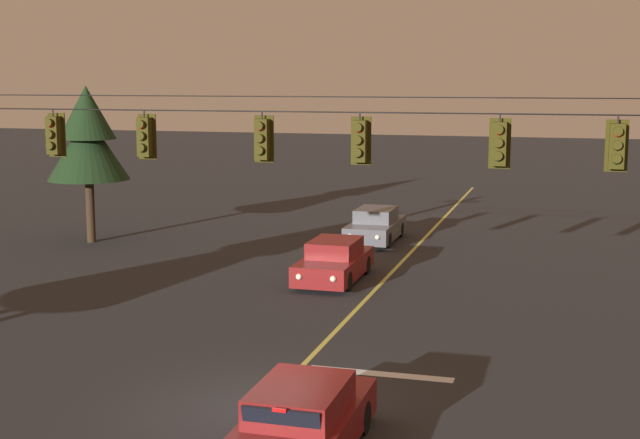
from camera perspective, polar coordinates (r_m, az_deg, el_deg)
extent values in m
plane|color=#28282B|center=(18.77, -3.93, -12.11)|extent=(180.00, 180.00, 0.00)
cube|color=#D1C64C|center=(27.57, 2.85, -5.19)|extent=(0.14, 60.00, 0.01)
cube|color=silver|center=(20.99, 3.85, -9.77)|extent=(3.40, 0.36, 0.01)
cylinder|color=black|center=(20.95, -0.75, 6.87)|extent=(19.50, 0.03, 0.03)
cylinder|color=black|center=(20.94, -0.76, 7.83)|extent=(19.50, 0.02, 0.02)
cylinder|color=black|center=(23.78, -16.64, 6.53)|extent=(0.04, 0.04, 0.18)
cube|color=#332D0A|center=(23.80, -16.58, 5.16)|extent=(0.32, 0.26, 0.96)
cube|color=#332D0A|center=(23.92, -16.40, 5.19)|extent=(0.48, 0.03, 1.12)
sphere|color=red|center=(23.65, -16.82, 5.83)|extent=(0.17, 0.17, 0.17)
cylinder|color=#332D0A|center=(23.62, -16.88, 5.93)|extent=(0.20, 0.10, 0.20)
sphere|color=#3D280A|center=(23.67, -16.79, 5.13)|extent=(0.17, 0.17, 0.17)
cylinder|color=#332D0A|center=(23.63, -16.85, 5.23)|extent=(0.20, 0.10, 0.20)
sphere|color=black|center=(23.69, -16.76, 4.44)|extent=(0.17, 0.17, 0.17)
cylinder|color=#332D0A|center=(23.65, -16.82, 4.53)|extent=(0.20, 0.10, 0.20)
cylinder|color=black|center=(22.52, -11.14, 6.62)|extent=(0.04, 0.04, 0.18)
cube|color=#332D0A|center=(22.55, -11.10, 5.17)|extent=(0.32, 0.26, 0.96)
cube|color=#332D0A|center=(22.67, -10.93, 5.20)|extent=(0.48, 0.03, 1.12)
sphere|color=red|center=(22.39, -11.31, 5.88)|extent=(0.17, 0.17, 0.17)
cylinder|color=#332D0A|center=(22.35, -11.36, 5.98)|extent=(0.20, 0.10, 0.20)
sphere|color=#3D280A|center=(22.40, -11.28, 5.15)|extent=(0.17, 0.17, 0.17)
cylinder|color=#332D0A|center=(22.37, -11.33, 5.25)|extent=(0.20, 0.10, 0.20)
sphere|color=black|center=(22.42, -11.26, 4.41)|extent=(0.17, 0.17, 0.17)
cylinder|color=#332D0A|center=(22.38, -11.31, 4.51)|extent=(0.20, 0.10, 0.20)
cylinder|color=black|center=(21.30, -3.72, 6.65)|extent=(0.04, 0.04, 0.18)
cube|color=#332D0A|center=(21.33, -3.70, 5.12)|extent=(0.32, 0.26, 0.96)
cube|color=#332D0A|center=(21.47, -3.57, 5.14)|extent=(0.48, 0.03, 1.12)
sphere|color=red|center=(21.17, -3.86, 5.86)|extent=(0.17, 0.17, 0.17)
cylinder|color=#332D0A|center=(21.13, -3.90, 5.97)|extent=(0.20, 0.10, 0.20)
sphere|color=#3D280A|center=(21.18, -3.85, 5.09)|extent=(0.17, 0.17, 0.17)
cylinder|color=#332D0A|center=(21.14, -3.89, 5.19)|extent=(0.20, 0.10, 0.20)
sphere|color=black|center=(21.21, -3.84, 4.31)|extent=(0.17, 0.17, 0.17)
cylinder|color=#332D0A|center=(21.16, -3.88, 4.42)|extent=(0.20, 0.10, 0.20)
cylinder|color=black|center=(20.63, 2.55, 6.58)|extent=(0.04, 0.04, 0.18)
cube|color=#332D0A|center=(20.66, 2.54, 5.00)|extent=(0.32, 0.26, 0.96)
cube|color=#332D0A|center=(20.80, 2.63, 5.03)|extent=(0.48, 0.03, 1.12)
sphere|color=red|center=(20.49, 2.44, 5.77)|extent=(0.17, 0.17, 0.17)
cylinder|color=#332D0A|center=(20.45, 2.41, 5.89)|extent=(0.20, 0.10, 0.20)
sphere|color=#3D280A|center=(20.51, 2.43, 4.97)|extent=(0.17, 0.17, 0.17)
cylinder|color=#332D0A|center=(20.47, 2.41, 5.08)|extent=(0.20, 0.10, 0.20)
sphere|color=black|center=(20.53, 2.43, 4.17)|extent=(0.17, 0.17, 0.17)
cylinder|color=#332D0A|center=(20.49, 2.40, 4.28)|extent=(0.20, 0.10, 0.20)
cylinder|color=black|center=(20.14, 11.39, 6.35)|extent=(0.04, 0.04, 0.18)
cube|color=#332D0A|center=(20.17, 11.34, 4.74)|extent=(0.32, 0.26, 0.96)
cube|color=#332D0A|center=(20.31, 11.38, 4.77)|extent=(0.48, 0.03, 1.12)
sphere|color=red|center=(19.99, 11.33, 5.53)|extent=(0.17, 0.17, 0.17)
cylinder|color=#332D0A|center=(19.95, 11.32, 5.65)|extent=(0.20, 0.10, 0.20)
sphere|color=#3D280A|center=(20.01, 11.31, 4.71)|extent=(0.17, 0.17, 0.17)
cylinder|color=#332D0A|center=(19.97, 11.30, 4.82)|extent=(0.20, 0.10, 0.20)
sphere|color=black|center=(20.03, 11.28, 3.89)|extent=(0.17, 0.17, 0.17)
cylinder|color=#332D0A|center=(19.99, 11.27, 4.00)|extent=(0.20, 0.10, 0.20)
cylinder|color=black|center=(20.09, 18.46, 6.07)|extent=(0.04, 0.04, 0.18)
cube|color=#332D0A|center=(20.13, 18.38, 4.45)|extent=(0.32, 0.26, 0.96)
cube|color=#332D0A|center=(20.27, 18.36, 4.48)|extent=(0.48, 0.03, 1.12)
sphere|color=red|center=(19.95, 18.44, 5.24)|extent=(0.17, 0.17, 0.17)
cylinder|color=#332D0A|center=(19.91, 18.45, 5.35)|extent=(0.20, 0.10, 0.20)
sphere|color=#3D280A|center=(19.97, 18.40, 4.41)|extent=(0.17, 0.17, 0.17)
cylinder|color=#332D0A|center=(19.92, 18.41, 4.53)|extent=(0.20, 0.10, 0.20)
sphere|color=black|center=(19.99, 18.36, 3.59)|extent=(0.17, 0.17, 0.17)
cylinder|color=#332D0A|center=(19.95, 18.37, 3.70)|extent=(0.20, 0.10, 0.20)
cube|color=maroon|center=(16.51, -1.14, -13.22)|extent=(1.80, 4.30, 0.68)
cube|color=maroon|center=(16.18, -1.27, -11.38)|extent=(1.51, 2.15, 0.54)
cube|color=black|center=(17.02, -0.33, -10.32)|extent=(1.40, 0.21, 0.48)
cube|color=black|center=(15.24, -2.48, -12.71)|extent=(1.37, 0.18, 0.46)
cylinder|color=black|center=(17.98, -2.33, -11.96)|extent=(0.22, 0.64, 0.64)
cylinder|color=black|center=(17.58, 2.70, -12.46)|extent=(0.22, 0.64, 0.64)
cube|color=red|center=(15.06, -2.61, -12.04)|extent=(0.24, 0.04, 0.06)
cube|color=maroon|center=(30.12, 0.89, -2.97)|extent=(1.80, 4.30, 0.68)
cube|color=maroon|center=(30.12, 0.95, -1.79)|extent=(1.51, 2.15, 0.54)
cube|color=black|center=(29.23, 0.47, -2.12)|extent=(1.40, 0.21, 0.48)
cube|color=black|center=(31.13, 1.45, -1.44)|extent=(1.37, 0.18, 0.46)
cylinder|color=black|center=(28.71, 1.73, -3.96)|extent=(0.22, 0.64, 0.64)
cylinder|color=black|center=(29.13, -1.30, -3.77)|extent=(0.22, 0.64, 0.64)
cylinder|color=black|center=(31.24, 2.92, -2.90)|extent=(0.22, 0.64, 0.64)
cylinder|color=black|center=(31.62, 0.12, -2.74)|extent=(0.22, 0.64, 0.64)
sphere|color=white|center=(27.92, 0.84, -3.81)|extent=(0.20, 0.20, 0.20)
sphere|color=white|center=(28.22, -1.35, -3.67)|extent=(0.20, 0.20, 0.20)
cube|color=#4C4C51|center=(37.43, 3.54, -0.63)|extent=(1.80, 4.30, 0.68)
cube|color=#4C4C51|center=(37.45, 3.59, 0.32)|extent=(1.51, 2.15, 0.54)
cube|color=black|center=(36.54, 3.28, 0.10)|extent=(1.40, 0.21, 0.48)
cube|color=black|center=(38.47, 3.93, 0.55)|extent=(1.37, 0.18, 0.46)
cylinder|color=black|center=(36.01, 4.32, -1.32)|extent=(0.22, 0.64, 0.64)
cylinder|color=black|center=(36.36, 1.87, -1.21)|extent=(0.22, 0.64, 0.64)
cylinder|color=black|center=(38.59, 5.11, -0.64)|extent=(0.22, 0.64, 0.64)
cylinder|color=black|center=(38.91, 2.82, -0.54)|extent=(0.22, 0.64, 0.64)
sphere|color=white|center=(35.21, 3.67, -1.15)|extent=(0.20, 0.20, 0.20)
sphere|color=white|center=(35.46, 1.91, -1.06)|extent=(0.20, 0.20, 0.20)
cylinder|color=#332316|center=(38.28, -14.41, 0.72)|extent=(0.36, 0.36, 2.86)
cone|color=black|center=(38.01, -14.56, 4.48)|extent=(3.35, 3.35, 2.68)
cone|color=black|center=(37.93, -14.65, 6.62)|extent=(2.34, 2.34, 2.18)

